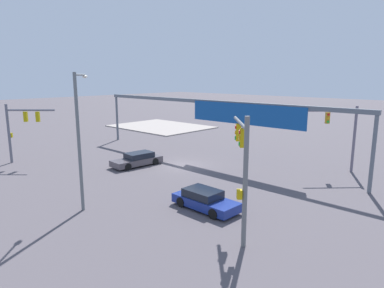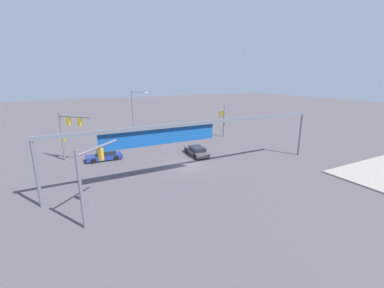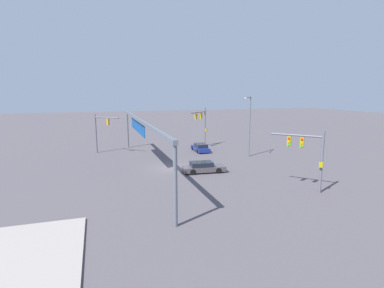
{
  "view_description": "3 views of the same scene",
  "coord_description": "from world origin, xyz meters",
  "px_view_note": "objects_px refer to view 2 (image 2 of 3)",
  "views": [
    {
      "loc": [
        -21.72,
        21.85,
        8.11
      ],
      "look_at": [
        -0.89,
        -0.49,
        2.06
      ],
      "focal_mm": 31.86,
      "sensor_mm": 36.0,
      "label": 1
    },
    {
      "loc": [
        -13.01,
        -25.76,
        10.28
      ],
      "look_at": [
        1.43,
        1.52,
        2.07
      ],
      "focal_mm": 23.44,
      "sensor_mm": 36.0,
      "label": 2
    },
    {
      "loc": [
        33.46,
        -8.27,
        8.9
      ],
      "look_at": [
        0.58,
        2.3,
        2.89
      ],
      "focal_mm": 27.89,
      "sensor_mm": 36.0,
      "label": 3
    }
  ],
  "objects_px": {
    "streetlamp_curved_arm": "(135,114)",
    "traffic_signal_near_corner": "(68,129)",
    "traffic_signal_opposite_side": "(223,117)",
    "sedan_car_waiting_far": "(197,151)",
    "traffic_signal_cross_street": "(89,173)",
    "sedan_car_approaching": "(104,156)"
  },
  "relations": [
    {
      "from": "sedan_car_approaching",
      "to": "sedan_car_waiting_far",
      "type": "bearing_deg",
      "value": 163.41
    },
    {
      "from": "traffic_signal_near_corner",
      "to": "streetlamp_curved_arm",
      "type": "height_order",
      "value": "streetlamp_curved_arm"
    },
    {
      "from": "sedan_car_waiting_far",
      "to": "traffic_signal_cross_street",
      "type": "bearing_deg",
      "value": 131.28
    },
    {
      "from": "traffic_signal_opposite_side",
      "to": "streetlamp_curved_arm",
      "type": "xyz_separation_m",
      "value": [
        -14.8,
        1.97,
        1.18
      ]
    },
    {
      "from": "sedan_car_waiting_far",
      "to": "sedan_car_approaching",
      "type": "bearing_deg",
      "value": 77.2
    },
    {
      "from": "traffic_signal_opposite_side",
      "to": "streetlamp_curved_arm",
      "type": "distance_m",
      "value": 14.98
    },
    {
      "from": "traffic_signal_opposite_side",
      "to": "streetlamp_curved_arm",
      "type": "relative_size",
      "value": 0.67
    },
    {
      "from": "traffic_signal_opposite_side",
      "to": "sedan_car_waiting_far",
      "type": "distance_m",
      "value": 11.66
    },
    {
      "from": "traffic_signal_near_corner",
      "to": "streetlamp_curved_arm",
      "type": "bearing_deg",
      "value": 68.09
    },
    {
      "from": "traffic_signal_opposite_side",
      "to": "traffic_signal_cross_street",
      "type": "relative_size",
      "value": 0.98
    },
    {
      "from": "traffic_signal_opposite_side",
      "to": "sedan_car_waiting_far",
      "type": "bearing_deg",
      "value": -4.81
    },
    {
      "from": "sedan_car_waiting_far",
      "to": "traffic_signal_near_corner",
      "type": "bearing_deg",
      "value": 75.97
    },
    {
      "from": "traffic_signal_cross_street",
      "to": "streetlamp_curved_arm",
      "type": "height_order",
      "value": "streetlamp_curved_arm"
    },
    {
      "from": "traffic_signal_opposite_side",
      "to": "traffic_signal_cross_street",
      "type": "xyz_separation_m",
      "value": [
        -23.5,
        -17.49,
        0.09
      ]
    },
    {
      "from": "traffic_signal_near_corner",
      "to": "traffic_signal_cross_street",
      "type": "bearing_deg",
      "value": -39.76
    },
    {
      "from": "streetlamp_curved_arm",
      "to": "sedan_car_approaching",
      "type": "height_order",
      "value": "streetlamp_curved_arm"
    },
    {
      "from": "traffic_signal_cross_street",
      "to": "streetlamp_curved_arm",
      "type": "xyz_separation_m",
      "value": [
        8.7,
        19.45,
        1.09
      ]
    },
    {
      "from": "sedan_car_approaching",
      "to": "sedan_car_waiting_far",
      "type": "xyz_separation_m",
      "value": [
        11.48,
        -3.71,
        0.0
      ]
    },
    {
      "from": "traffic_signal_cross_street",
      "to": "streetlamp_curved_arm",
      "type": "bearing_deg",
      "value": 21.01
    },
    {
      "from": "streetlamp_curved_arm",
      "to": "traffic_signal_near_corner",
      "type": "bearing_deg",
      "value": -115.94
    },
    {
      "from": "traffic_signal_cross_street",
      "to": "sedan_car_waiting_far",
      "type": "xyz_separation_m",
      "value": [
        14.58,
        10.65,
        -3.21
      ]
    },
    {
      "from": "streetlamp_curved_arm",
      "to": "traffic_signal_cross_street",
      "type": "bearing_deg",
      "value": -70.4
    }
  ]
}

